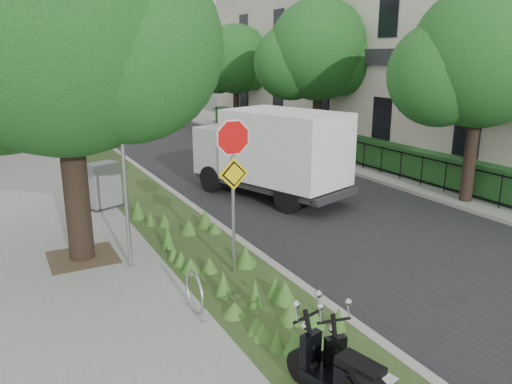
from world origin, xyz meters
The scene contains 19 objects.
ground centered at (0.00, 0.00, 0.00)m, with size 120.00×120.00×0.00m, color #4C5147.
sidewalk_near centered at (-4.25, 10.00, 0.06)m, with size 3.50×60.00×0.12m, color gray.
verge centered at (-1.50, 10.00, 0.06)m, with size 2.00×60.00×0.12m, color #23411C.
kerb_near centered at (-0.50, 10.00, 0.07)m, with size 0.20×60.00×0.13m, color #9E9991.
road centered at (3.00, 10.00, 0.01)m, with size 7.00×60.00×0.01m, color black.
kerb_far centered at (6.50, 10.00, 0.07)m, with size 0.20×60.00×0.13m, color #9E9991.
footpath_far centered at (8.20, 10.00, 0.06)m, with size 3.20×60.00×0.12m, color gray.
street_tree_main centered at (-4.08, 2.86, 4.80)m, with size 6.21×5.54×7.66m.
bare_post centered at (-3.20, 1.80, 2.12)m, with size 0.08×0.08×4.00m.
bike_hoop centered at (-2.70, -0.60, 0.50)m, with size 0.06×0.78×0.77m.
sign_assembly centered at (-1.40, 0.58, 2.33)m, with size 0.94×0.08×3.22m.
fence_far centered at (7.20, 10.00, 0.67)m, with size 0.04×24.00×1.00m.
hedge_far centered at (7.90, 10.00, 0.67)m, with size 1.00×24.00×1.10m, color #164019.
terrace_houses centered at (11.49, 10.00, 4.16)m, with size 7.40×26.40×8.20m.
far_tree_a centered at (6.94, 2.05, 4.13)m, with size 4.60×4.10×6.22m.
far_tree_b centered at (6.94, 10.05, 4.37)m, with size 4.83×4.31×6.56m.
far_tree_c centered at (6.94, 18.04, 3.95)m, with size 4.37×3.89×5.93m.
box_truck centered at (2.21, 5.39, 1.53)m, with size 3.53×5.56×2.35m.
utility_cabinet centered at (-2.80, 6.41, 0.74)m, with size 1.15×0.98×1.30m.
Camera 1 is at (-5.36, -7.87, 4.37)m, focal length 35.00 mm.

